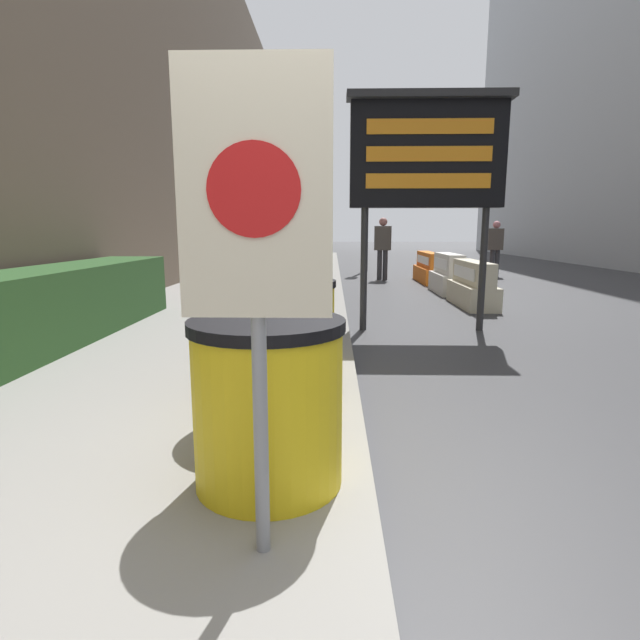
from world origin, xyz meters
The scene contains 16 objects.
ground_plane centered at (0.00, 0.00, 0.00)m, with size 120.00×120.00×0.00m, color #38383A.
building_left_facade centered at (-4.33, 9.80, 5.68)m, with size 0.40×50.40×11.37m.
hedge_strip centered at (-3.53, 3.30, 0.57)m, with size 0.90×6.34×0.89m.
barrel_drum_foreground centered at (-0.56, 0.55, 0.57)m, with size 0.81×0.81×0.88m.
barrel_drum_middle centered at (-0.67, 1.55, 0.57)m, with size 0.81×0.81×0.88m.
barrel_drum_back centered at (-0.60, 2.55, 0.57)m, with size 0.81×0.81×0.88m.
warning_sign centered at (-0.52, -0.05, 1.46)m, with size 0.58×0.08×1.95m.
message_board centered at (1.08, 5.32, 2.48)m, with size 2.26×0.36×3.29m.
jersey_barrier_cream centered at (2.47, 7.70, 0.38)m, with size 0.57×1.83×0.87m.
jersey_barrier_white centered at (2.47, 9.77, 0.40)m, with size 0.60×1.64×0.91m.
jersey_barrier_orange_near centered at (2.47, 12.19, 0.37)m, with size 0.53×2.13×0.84m.
traffic_cone_near centered at (2.75, 12.37, 0.34)m, with size 0.39×0.39×0.70m.
traffic_cone_mid centered at (3.12, 13.93, 0.38)m, with size 0.44×0.44×0.78m.
traffic_light_near_curb centered at (0.96, 15.78, 3.05)m, with size 0.28×0.44×4.23m.
pedestrian_worker centered at (1.23, 12.78, 1.06)m, with size 0.52×0.37×1.80m.
pedestrian_passerby centered at (4.87, 13.97, 1.02)m, with size 0.51×0.38×1.73m.
Camera 1 is at (-0.23, -1.93, 1.46)m, focal length 28.00 mm.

